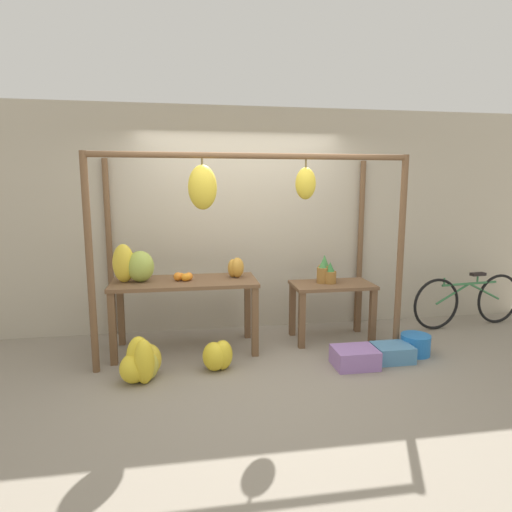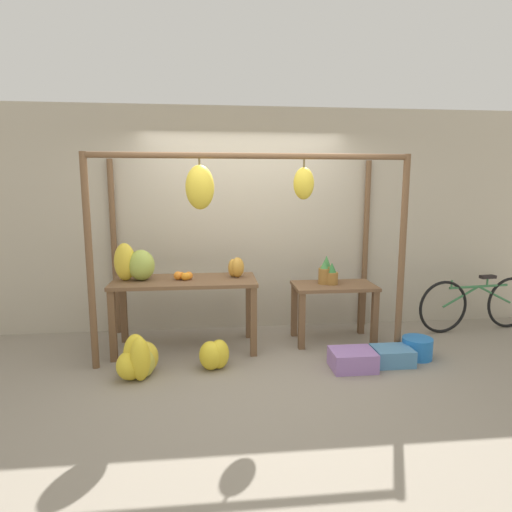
% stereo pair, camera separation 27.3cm
% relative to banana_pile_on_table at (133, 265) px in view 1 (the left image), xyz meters
% --- Properties ---
extents(ground_plane, '(20.00, 20.00, 0.00)m').
position_rel_banana_pile_on_table_xyz_m(ground_plane, '(1.25, -0.62, -0.99)').
color(ground_plane, gray).
extents(shop_wall_back, '(8.00, 0.08, 2.80)m').
position_rel_banana_pile_on_table_xyz_m(shop_wall_back, '(1.25, 0.73, 0.41)').
color(shop_wall_back, '#B2A893').
rests_on(shop_wall_back, ground_plane).
extents(stall_awning, '(3.27, 1.24, 2.15)m').
position_rel_banana_pile_on_table_xyz_m(stall_awning, '(1.16, -0.21, 0.55)').
color(stall_awning, brown).
rests_on(stall_awning, ground_plane).
extents(display_table_main, '(1.58, 0.68, 0.81)m').
position_rel_banana_pile_on_table_xyz_m(display_table_main, '(0.54, -0.00, -0.31)').
color(display_table_main, brown).
rests_on(display_table_main, ground_plane).
extents(display_table_side, '(0.95, 0.54, 0.69)m').
position_rel_banana_pile_on_table_xyz_m(display_table_side, '(2.27, 0.07, -0.45)').
color(display_table_side, brown).
rests_on(display_table_side, ground_plane).
extents(banana_pile_on_table, '(0.46, 0.29, 0.42)m').
position_rel_banana_pile_on_table_xyz_m(banana_pile_on_table, '(0.00, 0.00, 0.00)').
color(banana_pile_on_table, '#9EB247').
rests_on(banana_pile_on_table, display_table_main).
extents(orange_pile, '(0.21, 0.18, 0.10)m').
position_rel_banana_pile_on_table_xyz_m(orange_pile, '(0.54, -0.03, -0.14)').
color(orange_pile, orange).
rests_on(orange_pile, display_table_main).
extents(pineapple_cluster, '(0.22, 0.28, 0.33)m').
position_rel_banana_pile_on_table_xyz_m(pineapple_cluster, '(2.21, 0.14, -0.18)').
color(pineapple_cluster, olive).
rests_on(pineapple_cluster, display_table_side).
extents(banana_pile_ground_left, '(0.47, 0.48, 0.43)m').
position_rel_banana_pile_on_table_xyz_m(banana_pile_ground_left, '(0.13, -0.71, -0.82)').
color(banana_pile_ground_left, gold).
rests_on(banana_pile_ground_left, ground_plane).
extents(banana_pile_ground_right, '(0.39, 0.33, 0.30)m').
position_rel_banana_pile_on_table_xyz_m(banana_pile_ground_right, '(0.86, -0.60, -0.84)').
color(banana_pile_ground_right, yellow).
rests_on(banana_pile_ground_right, ground_plane).
extents(fruit_crate_white, '(0.44, 0.34, 0.19)m').
position_rel_banana_pile_on_table_xyz_m(fruit_crate_white, '(2.25, -0.74, -0.90)').
color(fruit_crate_white, '#9970B7').
rests_on(fruit_crate_white, ground_plane).
extents(blue_bucket, '(0.32, 0.32, 0.22)m').
position_rel_banana_pile_on_table_xyz_m(blue_bucket, '(3.03, -0.54, -0.88)').
color(blue_bucket, blue).
rests_on(blue_bucket, ground_plane).
extents(parked_bicycle, '(1.65, 0.22, 0.71)m').
position_rel_banana_pile_on_table_xyz_m(parked_bicycle, '(4.22, 0.25, -0.64)').
color(parked_bicycle, black).
rests_on(parked_bicycle, ground_plane).
extents(papaya_pile, '(0.23, 0.22, 0.23)m').
position_rel_banana_pile_on_table_xyz_m(papaya_pile, '(1.12, 0.06, -0.08)').
color(papaya_pile, gold).
rests_on(papaya_pile, display_table_main).
extents(fruit_crate_purple, '(0.39, 0.31, 0.17)m').
position_rel_banana_pile_on_table_xyz_m(fruit_crate_purple, '(2.70, -0.67, -0.91)').
color(fruit_crate_purple, '#4C84B2').
rests_on(fruit_crate_purple, ground_plane).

